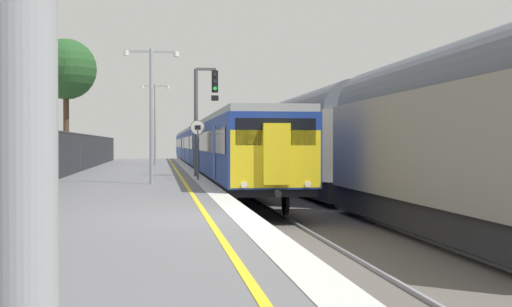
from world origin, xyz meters
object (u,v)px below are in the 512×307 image
commuter_train_at_platform (206,147)px  freight_train_adjacent_track (315,139)px  signal_gantry (202,109)px  speed_limit_sign (198,142)px  background_tree_centre (67,71)px  background_tree_left (35,61)px  platform_lamp_mid (151,103)px  platform_lamp_far (155,117)px

commuter_train_at_platform → freight_train_adjacent_track: 18.54m
commuter_train_at_platform → signal_gantry: (-1.47, -19.24, 1.80)m
speed_limit_sign → background_tree_centre: background_tree_centre is taller
speed_limit_sign → background_tree_left: size_ratio=0.34×
signal_gantry → platform_lamp_mid: platform_lamp_mid is taller
speed_limit_sign → background_tree_centre: bearing=112.6°
commuter_train_at_platform → speed_limit_sign: (-1.85, -22.33, 0.29)m
freight_train_adjacent_track → background_tree_centre: size_ratio=5.28×
commuter_train_at_platform → background_tree_centre: background_tree_centre is taller
freight_train_adjacent_track → platform_lamp_mid: (-7.67, -6.64, 1.27)m
speed_limit_sign → platform_lamp_far: platform_lamp_far is taller
signal_gantry → background_tree_left: background_tree_left is taller
background_tree_left → platform_lamp_far: bearing=67.2°
freight_train_adjacent_track → platform_lamp_far: 18.45m
platform_lamp_mid → background_tree_left: size_ratio=0.68×
freight_train_adjacent_track → commuter_train_at_platform: bearing=102.5°
signal_gantry → platform_lamp_mid: bearing=-111.8°
signal_gantry → background_tree_centre: bearing=117.9°
background_tree_left → speed_limit_sign: bearing=-43.2°
speed_limit_sign → commuter_train_at_platform: bearing=85.3°
commuter_train_at_platform → background_tree_centre: size_ratio=7.27×
signal_gantry → speed_limit_sign: 3.46m
signal_gantry → speed_limit_sign: bearing=-96.9°
background_tree_centre → commuter_train_at_platform: bearing=24.6°
speed_limit_sign → signal_gantry: bearing=83.1°
background_tree_centre → speed_limit_sign: bearing=-67.4°
platform_lamp_far → platform_lamp_mid: bearing=-90.0°
freight_train_adjacent_track → platform_lamp_mid: bearing=-139.1°
speed_limit_sign → platform_lamp_far: (-1.82, 20.92, 1.80)m
commuter_train_at_platform → signal_gantry: signal_gantry is taller
commuter_train_at_platform → speed_limit_sign: 22.41m
background_tree_left → background_tree_centre: (0.09, 10.88, 0.66)m
commuter_train_at_platform → background_tree_left: size_ratio=8.38×
platform_lamp_mid → commuter_train_at_platform: bearing=81.6°
platform_lamp_far → background_tree_left: size_ratio=0.79×
background_tree_left → background_tree_centre: 10.90m
commuter_train_at_platform → platform_lamp_mid: platform_lamp_mid is taller
speed_limit_sign → freight_train_adjacent_track: bearing=35.8°
speed_limit_sign → background_tree_centre: (-7.52, 18.03, 4.67)m
commuter_train_at_platform → platform_lamp_mid: (-3.67, -24.74, 1.69)m
background_tree_centre → signal_gantry: bearing=-62.1°
signal_gantry → platform_lamp_mid: 5.93m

